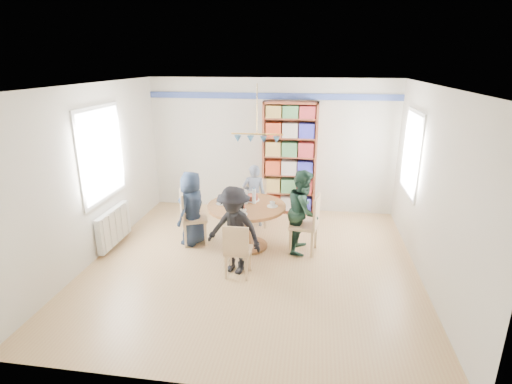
% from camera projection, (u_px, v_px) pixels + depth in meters
% --- Properties ---
extents(ground, '(5.00, 5.00, 0.00)m').
position_uv_depth(ground, '(252.00, 264.00, 6.23)').
color(ground, tan).
extents(room_shell, '(5.00, 5.00, 5.00)m').
position_uv_depth(room_shell, '(245.00, 148.00, 6.56)').
color(room_shell, white).
rests_on(room_shell, ground).
extents(radiator, '(0.12, 1.00, 0.60)m').
position_uv_depth(radiator, '(114.00, 226.00, 6.74)').
color(radiator, silver).
rests_on(radiator, ground).
extents(dining_table, '(1.30, 1.30, 0.75)m').
position_uv_depth(dining_table, '(247.00, 216.00, 6.64)').
color(dining_table, '#955430').
rests_on(dining_table, ground).
extents(chair_left, '(0.54, 0.54, 0.95)m').
position_uv_depth(chair_left, '(189.00, 215.00, 6.78)').
color(chair_left, tan).
rests_on(chair_left, ground).
extents(chair_right, '(0.50, 0.50, 0.98)m').
position_uv_depth(chair_right, '(309.00, 222.00, 6.45)').
color(chair_right, tan).
rests_on(chair_right, ground).
extents(chair_far, '(0.44, 0.44, 0.88)m').
position_uv_depth(chair_far, '(256.00, 200.00, 7.61)').
color(chair_far, tan).
rests_on(chair_far, ground).
extents(chair_near, '(0.38, 0.38, 0.84)m').
position_uv_depth(chair_near, '(237.00, 248.00, 5.71)').
color(chair_near, tan).
rests_on(chair_near, ground).
extents(person_left, '(0.57, 0.72, 1.28)m').
position_uv_depth(person_left, '(192.00, 208.00, 6.75)').
color(person_left, '#182336').
rests_on(person_left, ground).
extents(person_right, '(0.59, 0.72, 1.37)m').
position_uv_depth(person_right, '(303.00, 211.00, 6.49)').
color(person_right, '#1A3427').
rests_on(person_right, ground).
extents(person_far, '(0.47, 0.35, 1.20)m').
position_uv_depth(person_far, '(254.00, 196.00, 7.50)').
color(person_far, gray).
rests_on(person_far, ground).
extents(person_near, '(0.97, 0.73, 1.33)m').
position_uv_depth(person_near, '(234.00, 230.00, 5.81)').
color(person_near, black).
rests_on(person_near, ground).
extents(bookshelf, '(1.08, 0.32, 2.27)m').
position_uv_depth(bookshelf, '(290.00, 160.00, 8.02)').
color(bookshelf, brown).
rests_on(bookshelf, ground).
extents(tableware, '(1.03, 1.03, 0.27)m').
position_uv_depth(tableware, '(246.00, 201.00, 6.59)').
color(tableware, white).
rests_on(tableware, dining_table).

